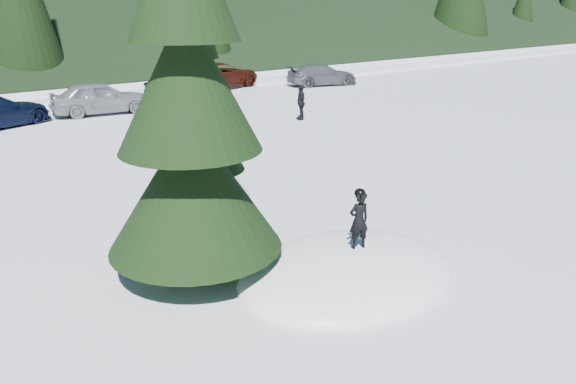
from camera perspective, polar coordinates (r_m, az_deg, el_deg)
ground at (r=10.81m, az=6.06°, el=-8.35°), size 200.00×200.00×0.00m
snow_mound at (r=10.81m, az=6.06°, el=-8.35°), size 4.48×3.52×0.96m
spruce_tall at (r=9.91m, az=-10.09°, el=9.27°), size 3.20×3.20×8.60m
spruce_short at (r=11.83m, az=-8.71°, el=4.84°), size 2.20×2.20×5.37m
child_skier at (r=10.57m, az=7.21°, el=-2.87°), size 0.46×0.36×1.11m
adult_0 at (r=20.35m, az=-5.64°, el=7.06°), size 0.97×1.00×1.62m
adult_1 at (r=24.70m, az=1.31°, el=9.10°), size 0.70×0.97×1.53m
car_4 at (r=27.39m, az=-18.54°, el=9.06°), size 4.59×2.43×1.49m
car_5 at (r=30.95m, az=-10.59°, el=10.57°), size 4.21×2.05×1.33m
car_6 at (r=34.32m, az=-7.14°, el=11.69°), size 5.98×3.92×1.53m
car_7 at (r=35.39m, az=3.48°, el=11.80°), size 4.74×3.02×1.28m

